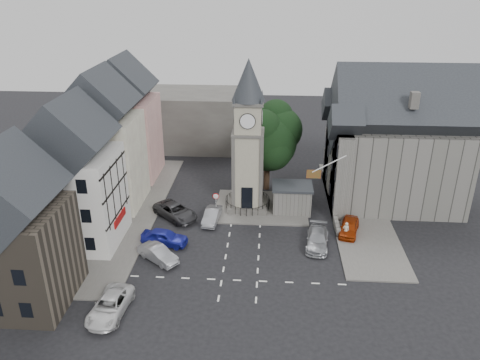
# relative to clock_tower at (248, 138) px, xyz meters

# --- Properties ---
(ground) EXTENTS (120.00, 120.00, 0.00)m
(ground) POSITION_rel_clock_tower_xyz_m (0.00, -7.99, -8.12)
(ground) COLOR black
(ground) RESTS_ON ground
(pavement_west) EXTENTS (6.00, 30.00, 0.14)m
(pavement_west) POSITION_rel_clock_tower_xyz_m (-12.50, -1.99, -8.05)
(pavement_west) COLOR #595651
(pavement_west) RESTS_ON ground
(pavement_east) EXTENTS (6.00, 26.00, 0.14)m
(pavement_east) POSITION_rel_clock_tower_xyz_m (12.00, 0.01, -8.05)
(pavement_east) COLOR #595651
(pavement_east) RESTS_ON ground
(central_island) EXTENTS (10.00, 8.00, 0.16)m
(central_island) POSITION_rel_clock_tower_xyz_m (1.50, 0.01, -8.04)
(central_island) COLOR #595651
(central_island) RESTS_ON ground
(road_markings) EXTENTS (20.00, 8.00, 0.01)m
(road_markings) POSITION_rel_clock_tower_xyz_m (0.00, -13.49, -8.12)
(road_markings) COLOR silver
(road_markings) RESTS_ON ground
(clock_tower) EXTENTS (4.86, 4.86, 16.25)m
(clock_tower) POSITION_rel_clock_tower_xyz_m (0.00, 0.00, 0.00)
(clock_tower) COLOR #4C4944
(clock_tower) RESTS_ON ground
(stone_shelter) EXTENTS (4.30, 3.30, 3.08)m
(stone_shelter) POSITION_rel_clock_tower_xyz_m (4.80, -0.49, -6.57)
(stone_shelter) COLOR #63615B
(stone_shelter) RESTS_ON ground
(town_tree) EXTENTS (7.20, 7.20, 10.80)m
(town_tree) POSITION_rel_clock_tower_xyz_m (2.00, 5.01, -1.15)
(town_tree) COLOR black
(town_tree) RESTS_ON ground
(warning_sign_post) EXTENTS (0.70, 0.19, 2.85)m
(warning_sign_post) POSITION_rel_clock_tower_xyz_m (-3.20, -2.56, -6.09)
(warning_sign_post) COLOR black
(warning_sign_post) RESTS_ON ground
(terrace_pink) EXTENTS (8.10, 7.60, 12.80)m
(terrace_pink) POSITION_rel_clock_tower_xyz_m (-15.50, 8.01, -1.54)
(terrace_pink) COLOR tan
(terrace_pink) RESTS_ON ground
(terrace_cream) EXTENTS (8.10, 7.60, 12.80)m
(terrace_cream) POSITION_rel_clock_tower_xyz_m (-15.50, 0.01, -1.54)
(terrace_cream) COLOR beige
(terrace_cream) RESTS_ON ground
(terrace_tudor) EXTENTS (8.10, 7.60, 12.00)m
(terrace_tudor) POSITION_rel_clock_tower_xyz_m (-15.50, -7.99, -1.93)
(terrace_tudor) COLOR silver
(terrace_tudor) RESTS_ON ground
(building_sw_stone) EXTENTS (8.60, 7.60, 10.40)m
(building_sw_stone) POSITION_rel_clock_tower_xyz_m (-17.00, -16.99, -2.77)
(building_sw_stone) COLOR #463F35
(building_sw_stone) RESTS_ON ground
(backdrop_west) EXTENTS (20.00, 10.00, 8.00)m
(backdrop_west) POSITION_rel_clock_tower_xyz_m (-12.00, 20.01, -4.12)
(backdrop_west) COLOR #4C4944
(backdrop_west) RESTS_ON ground
(east_building) EXTENTS (14.40, 11.40, 12.60)m
(east_building) POSITION_rel_clock_tower_xyz_m (15.59, 3.01, -1.86)
(east_building) COLOR #63615B
(east_building) RESTS_ON ground
(east_boundary_wall) EXTENTS (0.40, 16.00, 0.90)m
(east_boundary_wall) POSITION_rel_clock_tower_xyz_m (9.20, 2.01, -7.67)
(east_boundary_wall) COLOR #63615B
(east_boundary_wall) RESTS_ON ground
(flagpole) EXTENTS (3.68, 0.10, 2.74)m
(flagpole) POSITION_rel_clock_tower_xyz_m (8.00, -3.99, -1.12)
(flagpole) COLOR white
(flagpole) RESTS_ON ground
(car_west_blue) EXTENTS (4.70, 2.51, 1.52)m
(car_west_blue) POSITION_rel_clock_tower_xyz_m (-7.50, -8.20, -7.36)
(car_west_blue) COLOR #1C229F
(car_west_blue) RESTS_ON ground
(car_west_silver) EXTENTS (4.25, 3.69, 1.39)m
(car_west_silver) POSITION_rel_clock_tower_xyz_m (-7.50, -10.97, -7.43)
(car_west_silver) COLOR #9D9FA5
(car_west_silver) RESTS_ON ground
(car_west_grey) EXTENTS (5.69, 5.45, 1.50)m
(car_west_grey) POSITION_rel_clock_tower_xyz_m (-7.50, -2.89, -7.37)
(car_west_grey) COLOR #343436
(car_west_grey) RESTS_ON ground
(car_island_silver) EXTENTS (1.83, 4.21, 1.35)m
(car_island_silver) POSITION_rel_clock_tower_xyz_m (-3.54, -3.49, -7.45)
(car_island_silver) COLOR #95979D
(car_island_silver) RESTS_ON ground
(car_island_east) EXTENTS (2.60, 5.15, 1.43)m
(car_island_east) POSITION_rel_clock_tower_xyz_m (7.00, -7.49, -7.40)
(car_island_east) COLOR #A0A2A8
(car_island_east) RESTS_ON ground
(car_east_red) EXTENTS (2.73, 4.50, 1.43)m
(car_east_red) POSITION_rel_clock_tower_xyz_m (10.35, -4.99, -7.40)
(car_east_red) COLOR #9F2F08
(car_east_red) RESTS_ON ground
(van_sw_white) EXTENTS (2.77, 5.29, 1.42)m
(van_sw_white) POSITION_rel_clock_tower_xyz_m (-9.50, -18.30, -7.41)
(van_sw_white) COLOR silver
(van_sw_white) RESTS_ON ground
(pedestrian) EXTENTS (0.65, 0.43, 1.79)m
(pedestrian) POSITION_rel_clock_tower_xyz_m (9.86, -5.99, -7.23)
(pedestrian) COLOR beige
(pedestrian) RESTS_ON ground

